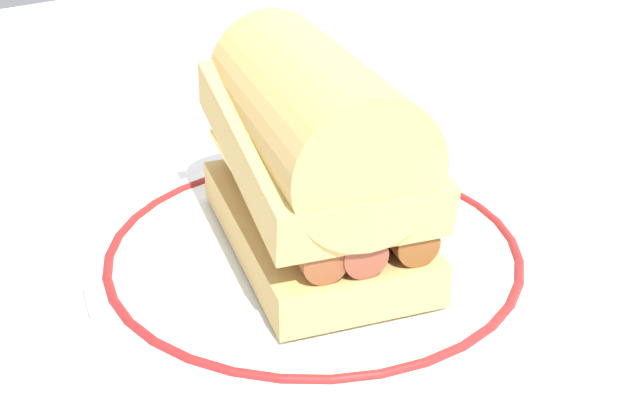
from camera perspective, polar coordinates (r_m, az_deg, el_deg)
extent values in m
plane|color=silver|center=(0.53, -1.48, -3.84)|extent=(1.50, 1.50, 0.00)
cylinder|color=white|center=(0.52, 0.00, -3.82)|extent=(0.28, 0.28, 0.01)
torus|color=maroon|center=(0.52, 0.00, -3.25)|extent=(0.26, 0.26, 0.01)
cube|color=tan|center=(0.51, 0.00, -1.70)|extent=(0.20, 0.15, 0.03)
cylinder|color=brown|center=(0.49, -2.88, 0.41)|extent=(0.17, 0.08, 0.02)
cylinder|color=brown|center=(0.50, 0.00, 0.87)|extent=(0.17, 0.08, 0.02)
cylinder|color=brown|center=(0.51, 2.80, 1.30)|extent=(0.17, 0.08, 0.02)
cube|color=#EFC64C|center=(0.49, 0.00, 2.43)|extent=(0.17, 0.13, 0.01)
cube|color=tan|center=(0.48, 0.00, 4.31)|extent=(0.20, 0.15, 0.06)
cylinder|color=tan|center=(0.48, 0.00, 5.96)|extent=(0.19, 0.14, 0.08)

